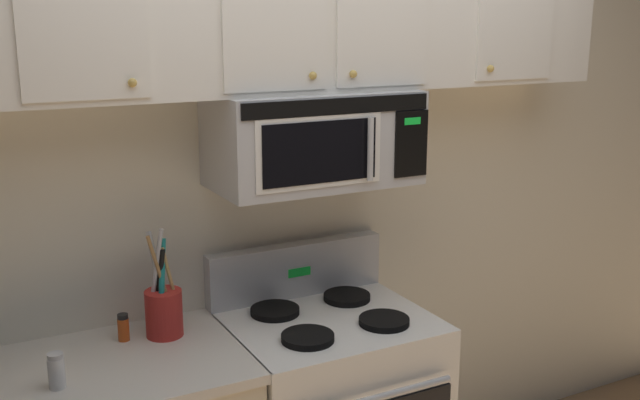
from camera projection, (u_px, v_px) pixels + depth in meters
back_wall at (286, 185)px, 3.05m from camera, size 5.20×0.10×2.70m
over_range_microwave at (314, 139)px, 2.78m from camera, size 0.76×0.43×0.35m
upper_cabinets at (310, 14)px, 2.70m from camera, size 2.50×0.36×0.55m
utensil_crock_red at (163, 308)px, 2.67m from camera, size 0.13×0.14×0.40m
salt_shaker at (56, 371)px, 2.30m from camera, size 0.05×0.05×0.11m
spice_jar at (123, 327)px, 2.64m from camera, size 0.04×0.04×0.10m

